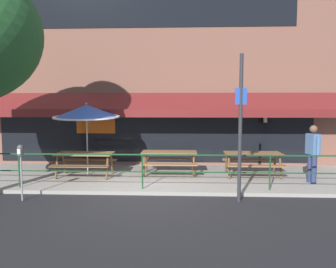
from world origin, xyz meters
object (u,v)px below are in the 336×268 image
picnic_table_centre (169,156)px  picnic_table_right (253,157)px  pedestrian_walking (313,151)px  street_sign_pole (240,127)px  parking_meter_near (21,156)px  picnic_table_left (85,158)px  patio_umbrella_left (86,112)px

picnic_table_centre → picnic_table_right: size_ratio=1.00×
pedestrian_walking → street_sign_pole: street_sign_pole is taller
picnic_table_right → street_sign_pole: size_ratio=0.50×
pedestrian_walking → parking_meter_near: pedestrian_walking is taller
parking_meter_near → street_sign_pole: 5.48m
pedestrian_walking → street_sign_pole: size_ratio=0.47×
picnic_table_centre → street_sign_pole: (1.84, -2.63, 1.17)m
street_sign_pole → pedestrian_walking: bearing=34.2°
picnic_table_left → patio_umbrella_left: bearing=90.0°
picnic_table_left → picnic_table_centre: 2.73m
pedestrian_walking → street_sign_pole: bearing=-145.8°
picnic_table_left → picnic_table_centre: (2.70, 0.39, 0.00)m
picnic_table_left → street_sign_pole: street_sign_pole is taller
patio_umbrella_left → street_sign_pole: street_sign_pole is taller
picnic_table_right → pedestrian_walking: (1.54, -0.88, 0.35)m
picnic_table_right → patio_umbrella_left: patio_umbrella_left is taller
picnic_table_left → parking_meter_near: bearing=-110.2°
picnic_table_right → parking_meter_near: bearing=-156.9°
street_sign_pole → picnic_table_centre: bearing=125.1°
pedestrian_walking → picnic_table_left: bearing=175.1°
picnic_table_right → street_sign_pole: (-0.86, -2.52, 1.17)m
picnic_table_right → parking_meter_near: size_ratio=1.27×
picnic_table_left → pedestrian_walking: 6.99m
picnic_table_centre → pedestrian_walking: (4.25, -0.99, 0.35)m
picnic_table_right → parking_meter_near: 6.85m
parking_meter_near → pedestrian_walking: bearing=12.9°
picnic_table_centre → parking_meter_near: 4.56m
street_sign_pole → patio_umbrella_left: bearing=150.8°
picnic_table_left → parking_meter_near: (-0.88, -2.39, 0.44)m
picnic_table_centre → picnic_table_right: same height
picnic_table_left → patio_umbrella_left: patio_umbrella_left is taller
picnic_table_centre → street_sign_pole: bearing=-54.9°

